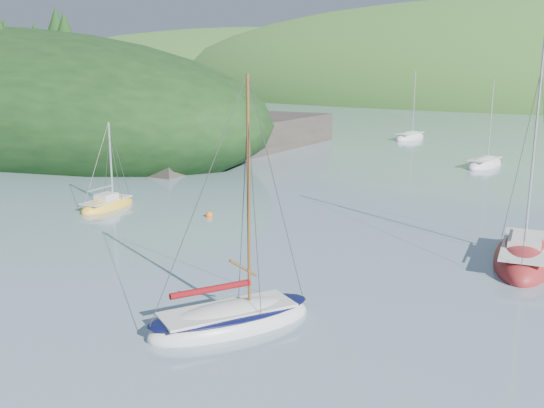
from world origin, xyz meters
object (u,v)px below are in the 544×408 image
Objects in this scene: daysailer_white at (231,320)px; distant_sloop_a at (484,165)px; sailboat_yellow at (108,206)px; distant_sloop_c at (410,138)px; sloop_red at (523,258)px.

distant_sloop_a is (-6.79, 42.96, -0.06)m from daysailer_white.
sailboat_yellow is 0.65× the size of distant_sloop_c.
sloop_red is (5.91, 14.78, -0.00)m from daysailer_white.
distant_sloop_c is (-29.11, 44.53, -0.05)m from sloop_red.
daysailer_white is 1.01× the size of distant_sloop_c.
distant_sloop_c is at bearing 133.39° from daysailer_white.
sailboat_yellow is at bearing 177.49° from sloop_red.
distant_sloop_a is at bearing -46.31° from distant_sloop_c.
sloop_red is 1.30× the size of distant_sloop_a.
daysailer_white is 15.91m from sloop_red.
distant_sloop_a is at bearing 98.61° from sloop_red.
distant_sloop_c is (-3.22, 50.56, 0.01)m from sailboat_yellow.
distant_sloop_a reaches higher than sailboat_yellow.
daysailer_white reaches higher than distant_sloop_c.
daysailer_white is 43.49m from distant_sloop_a.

